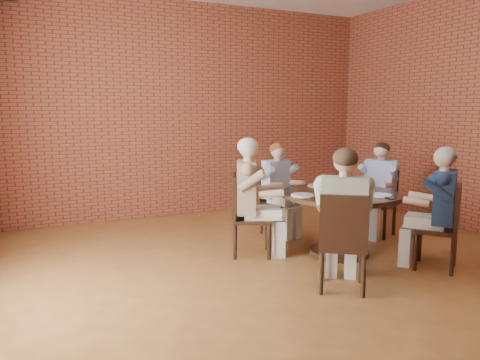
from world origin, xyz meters
name	(u,v)px	position (x,y,z in m)	size (l,w,h in m)	color
floor	(303,283)	(0.00, 0.00, 0.00)	(7.00, 7.00, 0.00)	brown
wall_back	(185,110)	(0.00, 3.50, 1.70)	(7.00, 7.00, 0.00)	brown
dining_table	(340,211)	(0.90, 0.60, 0.53)	(1.39, 1.39, 0.75)	#311E10
chair_a	(380,199)	(1.97, 1.10, 0.49)	(0.53, 0.53, 0.90)	#311E10
diner_a	(379,190)	(1.90, 1.07, 0.64)	(0.49, 0.61, 1.27)	#3A5797
chair_b	(275,199)	(0.69, 1.77, 0.49)	(0.45, 0.45, 0.90)	#311E10
diner_b	(279,189)	(0.70, 1.70, 0.63)	(0.48, 0.60, 1.26)	#8D99B4
chair_c	(244,212)	(-0.13, 1.10, 0.52)	(0.60, 0.60, 0.96)	#311E10
diner_c	(252,197)	(-0.04, 1.06, 0.69)	(0.56, 0.69, 1.38)	brown
chair_d	(343,239)	(0.20, -0.35, 0.51)	(0.61, 0.61, 0.95)	#311E10
diner_d	(343,220)	(0.25, -0.28, 0.68)	(0.54, 0.67, 1.36)	tan
chair_e	(445,224)	(1.58, -0.31, 0.51)	(0.59, 0.59, 0.93)	#311E10
diner_e	(438,209)	(1.53, -0.24, 0.66)	(0.52, 0.64, 1.32)	#1A2B49
plate_a	(358,187)	(1.33, 0.82, 0.76)	(0.26, 0.26, 0.01)	white
plate_b	(318,186)	(0.91, 1.09, 0.76)	(0.26, 0.26, 0.01)	white
plate_c	(302,195)	(0.38, 0.63, 0.76)	(0.26, 0.26, 0.01)	white
plate_d	(380,195)	(1.17, 0.25, 0.76)	(0.26, 0.26, 0.01)	white
glass_a	(352,184)	(1.13, 0.69, 0.82)	(0.07, 0.07, 0.14)	white
glass_b	(332,183)	(0.95, 0.85, 0.82)	(0.07, 0.07, 0.14)	white
glass_c	(317,185)	(0.73, 0.84, 0.82)	(0.07, 0.07, 0.14)	white
glass_d	(332,186)	(0.81, 0.65, 0.82)	(0.07, 0.07, 0.14)	white
glass_e	(337,189)	(0.73, 0.46, 0.82)	(0.07, 0.07, 0.14)	white
glass_f	(353,194)	(0.72, 0.17, 0.82)	(0.07, 0.07, 0.14)	white
glass_g	(356,188)	(0.99, 0.44, 0.82)	(0.07, 0.07, 0.14)	white
glass_h	(369,187)	(1.19, 0.46, 0.82)	(0.07, 0.07, 0.14)	white
smartphone	(389,198)	(1.15, 0.09, 0.75)	(0.07, 0.15, 0.01)	black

